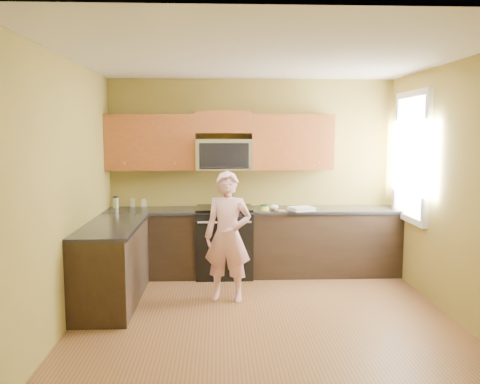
{
  "coord_description": "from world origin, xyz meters",
  "views": [
    {
      "loc": [
        -0.48,
        -5.01,
        1.95
      ],
      "look_at": [
        -0.2,
        1.3,
        1.2
      ],
      "focal_mm": 37.13,
      "sensor_mm": 36.0,
      "label": 1
    }
  ],
  "objects": [
    {
      "name": "glass_a",
      "position": [
        -1.68,
        1.91,
        0.98
      ],
      "size": [
        0.07,
        0.07,
        0.12
      ],
      "primitive_type": "cylinder",
      "rotation": [
        0.0,
        0.0,
        0.06
      ],
      "color": "silver",
      "rests_on": "countertop_back"
    },
    {
      "name": "cabinet_back_run",
      "position": [
        0.0,
        1.7,
        0.44
      ],
      "size": [
        4.0,
        0.6,
        0.88
      ],
      "primitive_type": "cube",
      "color": "black",
      "rests_on": "floor"
    },
    {
      "name": "window",
      "position": [
        1.98,
        1.2,
        1.65
      ],
      "size": [
        0.06,
        1.06,
        1.66
      ],
      "primitive_type": null,
      "color": "white",
      "rests_on": "wall_right"
    },
    {
      "name": "napkin_b",
      "position": [
        0.28,
        1.62,
        0.95
      ],
      "size": [
        0.13,
        0.14,
        0.07
      ],
      "primitive_type": "ellipsoid",
      "rotation": [
        0.0,
        0.0,
        0.06
      ],
      "color": "silver",
      "rests_on": "countertop_back"
    },
    {
      "name": "upper_cab_left",
      "position": [
        -1.39,
        1.83,
        1.45
      ],
      "size": [
        1.22,
        0.33,
        0.75
      ],
      "primitive_type": null,
      "color": "brown",
      "rests_on": "wall_back"
    },
    {
      "name": "wall_right",
      "position": [
        2.0,
        0.0,
        1.35
      ],
      "size": [
        0.0,
        4.0,
        4.0
      ],
      "primitive_type": "plane",
      "rotation": [
        1.57,
        0.0,
        -1.57
      ],
      "color": "olive",
      "rests_on": "ground"
    },
    {
      "name": "upper_cab_over_mw",
      "position": [
        -0.4,
        1.83,
        2.1
      ],
      "size": [
        0.76,
        0.33,
        0.3
      ],
      "primitive_type": "cube",
      "color": "brown",
      "rests_on": "wall_back"
    },
    {
      "name": "travel_mug",
      "position": [
        -1.9,
        1.87,
        0.92
      ],
      "size": [
        0.09,
        0.09,
        0.16
      ],
      "primitive_type": null,
      "rotation": [
        0.0,
        0.0,
        0.25
      ],
      "color": "silver",
      "rests_on": "countertop_back"
    },
    {
      "name": "frying_pan",
      "position": [
        -0.39,
        1.42,
        0.95
      ],
      "size": [
        0.31,
        0.48,
        0.06
      ],
      "primitive_type": null,
      "rotation": [
        0.0,
        0.0,
        -0.11
      ],
      "color": "black",
      "rests_on": "stove"
    },
    {
      "name": "glass_b",
      "position": [
        -1.51,
        1.88,
        0.98
      ],
      "size": [
        0.08,
        0.08,
        0.12
      ],
      "primitive_type": "cylinder",
      "rotation": [
        0.0,
        0.0,
        -0.13
      ],
      "color": "silver",
      "rests_on": "countertop_back"
    },
    {
      "name": "cabinet_left_run",
      "position": [
        -1.7,
        0.6,
        0.44
      ],
      "size": [
        0.6,
        1.6,
        0.88
      ],
      "primitive_type": "cube",
      "color": "black",
      "rests_on": "floor"
    },
    {
      "name": "microwave",
      "position": [
        -0.4,
        1.8,
        1.45
      ],
      "size": [
        0.76,
        0.4,
        0.42
      ],
      "primitive_type": null,
      "color": "silver",
      "rests_on": "wall_back"
    },
    {
      "name": "upper_cab_right",
      "position": [
        0.54,
        1.83,
        1.45
      ],
      "size": [
        1.12,
        0.33,
        0.75
      ],
      "primitive_type": null,
      "color": "brown",
      "rests_on": "wall_back"
    },
    {
      "name": "countertop_back",
      "position": [
        0.0,
        1.69,
        0.9
      ],
      "size": [
        4.0,
        0.62,
        0.04
      ],
      "primitive_type": "cube",
      "color": "black",
      "rests_on": "cabinet_back_run"
    },
    {
      "name": "toast_slice",
      "position": [
        0.35,
        1.47,
        0.93
      ],
      "size": [
        0.14,
        0.14,
        0.01
      ],
      "primitive_type": "cube",
      "rotation": [
        0.0,
        0.0,
        0.37
      ],
      "color": "#B27F47",
      "rests_on": "countertop_back"
    },
    {
      "name": "napkin_a",
      "position": [
        -0.2,
        1.52,
        0.95
      ],
      "size": [
        0.12,
        0.13,
        0.06
      ],
      "primitive_type": "ellipsoid",
      "rotation": [
        0.0,
        0.0,
        0.06
      ],
      "color": "silver",
      "rests_on": "countertop_back"
    },
    {
      "name": "wall_front",
      "position": [
        0.0,
        -2.0,
        1.35
      ],
      "size": [
        4.0,
        0.0,
        4.0
      ],
      "primitive_type": "plane",
      "rotation": [
        -1.57,
        0.0,
        0.0
      ],
      "color": "olive",
      "rests_on": "ground"
    },
    {
      "name": "wall_left",
      "position": [
        -2.0,
        0.0,
        1.35
      ],
      "size": [
        0.0,
        4.0,
        4.0
      ],
      "primitive_type": "plane",
      "rotation": [
        1.57,
        0.0,
        1.57
      ],
      "color": "olive",
      "rests_on": "ground"
    },
    {
      "name": "wall_back",
      "position": [
        0.0,
        2.0,
        1.35
      ],
      "size": [
        4.0,
        0.0,
        4.0
      ],
      "primitive_type": "plane",
      "rotation": [
        1.57,
        0.0,
        0.0
      ],
      "color": "olive",
      "rests_on": "ground"
    },
    {
      "name": "woman",
      "position": [
        -0.37,
        0.65,
        0.76
      ],
      "size": [
        0.62,
        0.48,
        1.51
      ],
      "primitive_type": "imported",
      "rotation": [
        0.0,
        0.0,
        -0.24
      ],
      "color": "pink",
      "rests_on": "floor"
    },
    {
      "name": "butter_tub",
      "position": [
        0.14,
        1.57,
        0.92
      ],
      "size": [
        0.13,
        0.13,
        0.09
      ],
      "primitive_type": null,
      "rotation": [
        0.0,
        0.0,
        0.06
      ],
      "color": "#FFE743",
      "rests_on": "countertop_back"
    },
    {
      "name": "ceiling",
      "position": [
        0.0,
        0.0,
        2.7
      ],
      "size": [
        4.0,
        4.0,
        0.0
      ],
      "primitive_type": "plane",
      "rotation": [
        3.14,
        0.0,
        0.0
      ],
      "color": "white",
      "rests_on": "ground"
    },
    {
      "name": "dish_towel",
      "position": [
        0.64,
        1.51,
        0.95
      ],
      "size": [
        0.37,
        0.33,
        0.05
      ],
      "primitive_type": "cube",
      "rotation": [
        0.0,
        0.0,
        0.36
      ],
      "color": "white",
      "rests_on": "countertop_back"
    },
    {
      "name": "floor",
      "position": [
        0.0,
        0.0,
        0.0
      ],
      "size": [
        4.0,
        4.0,
        0.0
      ],
      "primitive_type": "plane",
      "color": "brown",
      "rests_on": "ground"
    },
    {
      "name": "stove",
      "position": [
        -0.4,
        1.68,
        0.47
      ],
      "size": [
        0.76,
        0.65,
        0.95
      ],
      "primitive_type": null,
      "color": "black",
      "rests_on": "floor"
    },
    {
      "name": "countertop_left",
      "position": [
        -1.69,
        0.6,
        0.9
      ],
      "size": [
        0.62,
        1.6,
        0.04
      ],
      "primitive_type": "cube",
      "color": "black",
      "rests_on": "cabinet_left_run"
    }
  ]
}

